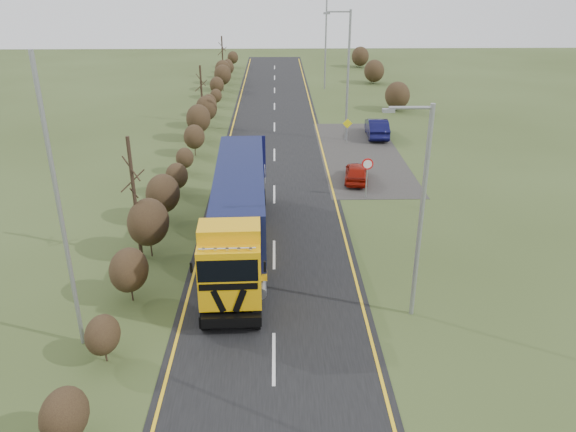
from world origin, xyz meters
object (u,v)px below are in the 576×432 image
(car_red_hatchback, at_px, (357,172))
(car_blue_sedan, at_px, (377,128))
(streetlight_near, at_px, (420,207))
(speed_sign, at_px, (367,170))
(lorry, at_px, (239,209))

(car_red_hatchback, distance_m, car_blue_sedan, 10.96)
(streetlight_near, bearing_deg, speed_sign, 89.59)
(car_red_hatchback, distance_m, speed_sign, 3.17)
(speed_sign, bearing_deg, lorry, -136.80)
(car_blue_sedan, height_order, streetlight_near, streetlight_near)
(lorry, relative_size, car_blue_sedan, 3.11)
(streetlight_near, distance_m, speed_sign, 12.86)
(lorry, height_order, streetlight_near, streetlight_near)
(car_blue_sedan, distance_m, speed_sign, 13.80)
(car_blue_sedan, bearing_deg, streetlight_near, 86.31)
(car_red_hatchback, relative_size, speed_sign, 1.45)
(speed_sign, bearing_deg, car_red_hatchback, 93.59)
(car_red_hatchback, bearing_deg, lorry, 62.56)
(lorry, relative_size, speed_sign, 5.68)
(car_blue_sedan, bearing_deg, lorry, 66.24)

